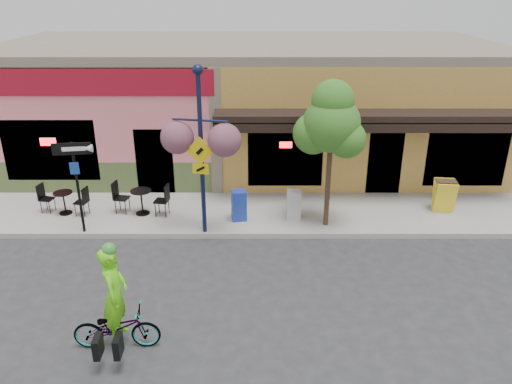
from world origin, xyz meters
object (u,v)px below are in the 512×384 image
(newspaper_box_grey, at_px, (294,205))
(street_tree, at_px, (330,155))
(building, at_px, (249,102))
(bicycle, at_px, (117,328))
(cyclist_rider, at_px, (116,305))
(newspaper_box_blue, at_px, (239,205))
(lamp_post, at_px, (201,153))
(one_way_sign, at_px, (78,188))

(newspaper_box_grey, relative_size, street_tree, 0.21)
(building, height_order, bicycle, building)
(cyclist_rider, height_order, newspaper_box_blue, cyclist_rider)
(cyclist_rider, xyz_separation_m, lamp_post, (1.20, 4.57, 1.47))
(newspaper_box_blue, bearing_deg, newspaper_box_grey, -7.50)
(newspaper_box_blue, height_order, newspaper_box_grey, newspaper_box_blue)
(lamp_post, bearing_deg, bicycle, -94.74)
(cyclist_rider, distance_m, lamp_post, 4.95)
(one_way_sign, distance_m, newspaper_box_grey, 6.00)
(lamp_post, bearing_deg, cyclist_rider, -94.16)
(bicycle, height_order, newspaper_box_grey, newspaper_box_grey)
(newspaper_box_blue, bearing_deg, cyclist_rider, -122.52)
(building, xyz_separation_m, bicycle, (-2.41, -11.42, -1.81))
(bicycle, height_order, street_tree, street_tree)
(bicycle, height_order, cyclist_rider, cyclist_rider)
(one_way_sign, height_order, street_tree, street_tree)
(building, distance_m, cyclist_rider, 11.73)
(newspaper_box_blue, bearing_deg, one_way_sign, 179.19)
(newspaper_box_grey, xyz_separation_m, street_tree, (0.89, -0.41, 1.66))
(bicycle, bearing_deg, lamp_post, -17.22)
(newspaper_box_blue, xyz_separation_m, street_tree, (2.48, -0.32, 1.64))
(building, distance_m, bicycle, 11.81)
(building, height_order, street_tree, building)
(lamp_post, bearing_deg, street_tree, 17.63)
(one_way_sign, distance_m, street_tree, 6.83)
(bicycle, xyz_separation_m, lamp_post, (1.25, 4.57, 2.00))
(cyclist_rider, xyz_separation_m, newspaper_box_grey, (3.72, 5.40, -0.38))
(building, relative_size, street_tree, 4.36)
(bicycle, bearing_deg, street_tree, -44.99)
(bicycle, xyz_separation_m, cyclist_rider, (0.05, 0.00, 0.53))
(lamp_post, relative_size, street_tree, 1.10)
(lamp_post, xyz_separation_m, newspaper_box_blue, (0.93, 0.74, -1.84))
(building, relative_size, lamp_post, 3.98)
(bicycle, distance_m, newspaper_box_grey, 6.59)
(cyclist_rider, xyz_separation_m, newspaper_box_blue, (2.13, 5.31, -0.36))
(building, bearing_deg, newspaper_box_grey, -77.29)
(one_way_sign, height_order, newspaper_box_blue, one_way_sign)
(building, xyz_separation_m, newspaper_box_blue, (-0.23, -6.11, -1.65))
(cyclist_rider, height_order, one_way_sign, one_way_sign)
(cyclist_rider, height_order, lamp_post, lamp_post)
(building, distance_m, lamp_post, 6.95)
(cyclist_rider, relative_size, one_way_sign, 0.75)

